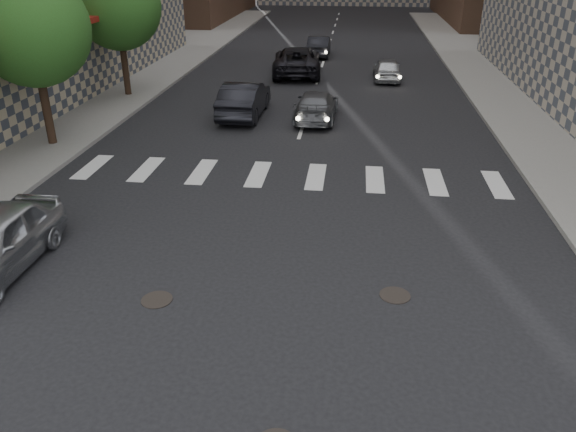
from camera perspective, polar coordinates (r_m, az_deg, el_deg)
name	(u,v)px	position (r m, az deg, el deg)	size (l,w,h in m)	color
ground	(234,341)	(11.58, -5.53, -12.49)	(160.00, 160.00, 0.00)	black
sidewalk_left	(47,88)	(34.04, -23.25, 11.83)	(13.00, 80.00, 0.15)	gray
tree_b	(33,22)	(23.23, -24.47, 17.51)	(4.20, 4.20, 6.60)	#382619
tree_c	(119,2)	(30.39, -16.79, 20.13)	(4.20, 4.20, 6.60)	#382619
manhole_b	(157,300)	(13.00, -13.19, -8.28)	(0.70, 0.70, 0.02)	black
manhole_c	(395,295)	(13.04, 10.81, -7.91)	(0.70, 0.70, 0.02)	black
traffic_car_a	(244,99)	(26.25, -4.48, 11.76)	(1.68, 4.80, 1.58)	black
traffic_car_b	(316,106)	(25.70, 2.89, 11.14)	(1.78, 4.37, 1.27)	#57595E
traffic_car_c	(297,61)	(35.11, 0.92, 15.48)	(2.74, 5.94, 1.65)	black
traffic_car_d	(387,69)	(34.13, 10.03, 14.50)	(1.52, 3.78, 1.29)	#BABDC2
traffic_car_e	(319,46)	(41.43, 3.18, 16.87)	(1.47, 4.22, 1.39)	black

